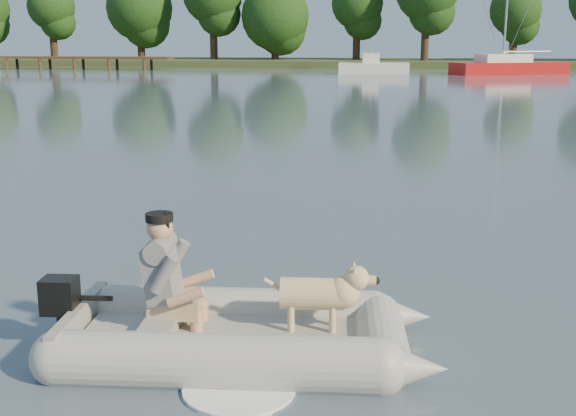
% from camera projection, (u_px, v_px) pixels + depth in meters
% --- Properties ---
extents(water, '(160.00, 160.00, 0.00)m').
position_uv_depth(water, '(248.00, 325.00, 6.70)').
color(water, slate).
rests_on(water, ground).
extents(shore_bank, '(160.00, 12.00, 0.70)m').
position_uv_depth(shore_bank, '(382.00, 64.00, 66.32)').
color(shore_bank, '#47512D').
rests_on(shore_bank, water).
extents(dock, '(18.00, 2.00, 1.04)m').
position_uv_depth(dock, '(67.00, 63.00, 60.34)').
color(dock, '#4C331E').
rests_on(dock, water).
extents(treeline, '(71.02, 7.35, 9.27)m').
position_uv_depth(treeline, '(342.00, 4.00, 64.78)').
color(treeline, '#332316').
rests_on(treeline, shore_bank).
extents(dinghy, '(4.45, 3.12, 1.29)m').
position_uv_depth(dinghy, '(240.00, 292.00, 5.98)').
color(dinghy, '#9F9F9A').
rests_on(dinghy, water).
extents(man, '(0.71, 0.63, 1.00)m').
position_uv_depth(man, '(164.00, 269.00, 6.03)').
color(man, slate).
rests_on(man, dinghy).
extents(dog, '(0.88, 0.38, 0.57)m').
position_uv_depth(dog, '(312.00, 299.00, 6.01)').
color(dog, tan).
rests_on(dog, dinghy).
extents(outboard_motor, '(0.40, 0.30, 0.73)m').
position_uv_depth(outboard_motor, '(61.00, 317.00, 6.14)').
color(outboard_motor, black).
rests_on(outboard_motor, dinghy).
extents(motorboat, '(5.30, 2.16, 2.22)m').
position_uv_depth(motorboat, '(374.00, 60.00, 52.21)').
color(motorboat, white).
rests_on(motorboat, water).
extents(sailboat, '(8.75, 5.77, 11.63)m').
position_uv_depth(sailboat, '(508.00, 67.00, 52.38)').
color(sailboat, '#AE1314').
rests_on(sailboat, water).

